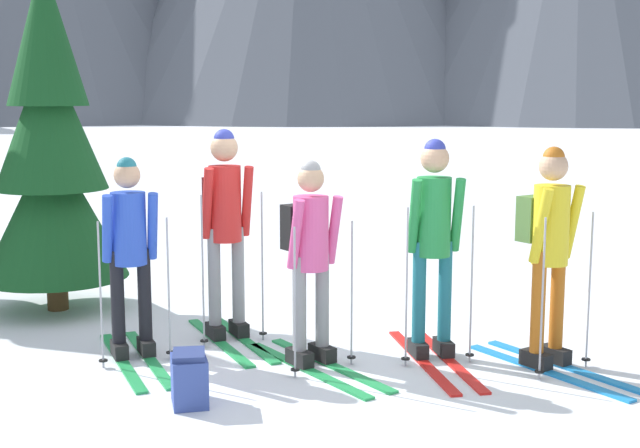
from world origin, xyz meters
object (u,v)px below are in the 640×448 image
at_px(skier_in_yellow, 549,244).
at_px(pine_tree_mid, 51,153).
at_px(skier_in_red, 225,220).
at_px(backpack_on_snow_front, 189,379).
at_px(skier_in_pink, 310,252).
at_px(skier_in_blue, 129,247).
at_px(skier_in_green, 434,238).

xyz_separation_m(skier_in_yellow, pine_tree_mid, (-4.15, 2.39, 0.58)).
distance_m(skier_in_red, backpack_on_snow_front, 1.85).
xyz_separation_m(skier_in_pink, pine_tree_mid, (-2.30, 2.09, 0.66)).
relative_size(skier_in_blue, pine_tree_mid, 0.48).
relative_size(skier_in_pink, pine_tree_mid, 0.48).
bearing_deg(backpack_on_snow_front, skier_in_yellow, 9.39).
xyz_separation_m(skier_in_blue, backpack_on_snow_front, (0.48, -1.16, -0.74)).
xyz_separation_m(skier_in_pink, skier_in_yellow, (1.84, -0.30, 0.08)).
bearing_deg(skier_in_yellow, skier_in_red, 155.38).
bearing_deg(skier_in_yellow, skier_in_blue, 168.00).
bearing_deg(pine_tree_mid, backpack_on_snow_front, -64.61).
bearing_deg(pine_tree_mid, skier_in_yellow, -30.00).
bearing_deg(backpack_on_snow_front, skier_in_pink, 39.00).
xyz_separation_m(skier_in_red, skier_in_yellow, (2.49, -1.14, -0.07)).
height_order(skier_in_red, skier_in_pink, skier_in_red).
height_order(pine_tree_mid, backpack_on_snow_front, pine_tree_mid).
distance_m(skier_in_yellow, pine_tree_mid, 4.82).
bearing_deg(skier_in_red, backpack_on_snow_front, -100.75).
relative_size(skier_in_blue, backpack_on_snow_front, 4.35).
xyz_separation_m(skier_in_pink, skier_in_green, (1.01, 0.04, 0.08)).
bearing_deg(skier_in_yellow, skier_in_pink, 170.61).
bearing_deg(pine_tree_mid, skier_in_green, -31.76).
distance_m(skier_in_green, backpack_on_snow_front, 2.27).
distance_m(skier_in_yellow, backpack_on_snow_front, 2.94).
relative_size(skier_in_green, pine_tree_mid, 0.52).
distance_m(skier_in_red, skier_in_yellow, 2.74).
height_order(skier_in_blue, skier_in_yellow, skier_in_yellow).
distance_m(skier_in_red, skier_in_green, 1.84).
bearing_deg(skier_in_green, skier_in_blue, 171.77).
bearing_deg(pine_tree_mid, skier_in_pink, -42.23).
relative_size(skier_in_pink, skier_in_green, 0.91).
height_order(skier_in_yellow, backpack_on_snow_front, skier_in_yellow).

